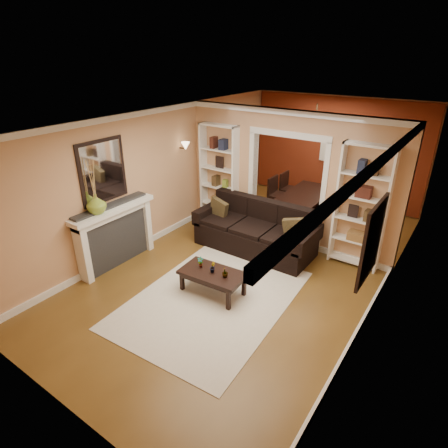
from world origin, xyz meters
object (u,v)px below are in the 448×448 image
Objects in this scene: sofa at (255,228)px; fireplace at (117,236)px; bookshelf_left at (220,177)px; bookshelf_right at (361,208)px; dining_table at (307,204)px; coffee_table at (213,282)px.

fireplace is (-1.82, -1.95, 0.10)m from sofa.
sofa is 1.06× the size of bookshelf_left.
bookshelf_right is 1.38× the size of dining_table.
coffee_table is (0.20, -1.70, -0.28)m from sofa.
fireplace is (-0.54, -2.53, -0.57)m from bookshelf_left.
coffee_table is at bearing -179.70° from dining_table.
fireplace is at bearing -145.20° from bookshelf_right.
coffee_table is 0.63× the size of fireplace.
dining_table is (-1.65, 1.62, -0.86)m from bookshelf_right.
fireplace is at bearing -102.05° from bookshelf_left.
coffee_table is at bearing -125.48° from bookshelf_right.
coffee_table is 3.90m from dining_table.
dining_table is (0.18, 2.20, -0.19)m from sofa.
dining_table is at bearing 135.50° from bookshelf_right.
sofa is 1.56m from bookshelf_left.
dining_table is (1.45, 1.62, -0.86)m from bookshelf_left.
bookshelf_left reaches higher than fireplace.
bookshelf_right reaches higher than sofa.
bookshelf_right is at bearing 17.66° from sofa.
bookshelf_right is (1.82, 0.58, 0.67)m from sofa.
coffee_table is at bearing -57.11° from bookshelf_left.
coffee_table is 2.88m from bookshelf_left.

